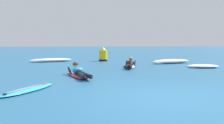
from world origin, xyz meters
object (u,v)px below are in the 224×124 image
object	(u,v)px
surfer_far	(130,65)
channel_marker_buoy	(103,55)
surfer_near	(79,73)
drifting_surfboard	(28,89)

from	to	relation	value
surfer_far	channel_marker_buoy	distance (m)	4.48
surfer_near	channel_marker_buoy	distance (m)	7.61
surfer_near	drifting_surfboard	bearing A→B (deg)	-119.01
surfer_near	surfer_far	size ratio (longest dim) A/B	1.06
drifting_surfboard	surfer_near	bearing A→B (deg)	60.99
drifting_surfboard	channel_marker_buoy	world-z (taller)	channel_marker_buoy
drifting_surfboard	surfer_far	bearing A→B (deg)	52.97
drifting_surfboard	channel_marker_buoy	size ratio (longest dim) A/B	2.05
surfer_far	surfer_near	bearing A→B (deg)	-132.97
surfer_far	drifting_surfboard	bearing A→B (deg)	-127.03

